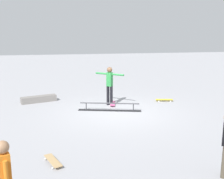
{
  "coord_description": "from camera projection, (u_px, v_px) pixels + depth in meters",
  "views": [
    {
      "loc": [
        2.34,
        10.23,
        3.18
      ],
      "look_at": [
        0.31,
        0.21,
        1.0
      ],
      "focal_mm": 43.02,
      "sensor_mm": 36.0,
      "label": 1
    }
  ],
  "objects": [
    {
      "name": "loose_skateboard_natural",
      "position": [
        53.0,
        161.0,
        6.63
      ],
      "size": [
        0.47,
        0.82,
        0.09
      ],
      "rotation": [
        0.0,
        0.0,
        1.93
      ],
      "color": "tan",
      "rests_on": "ground_plane"
    },
    {
      "name": "skateboard_main",
      "position": [
        113.0,
        103.0,
        11.98
      ],
      "size": [
        0.38,
        0.82,
        0.09
      ],
      "rotation": [
        0.0,
        0.0,
        4.49
      ],
      "color": "#E05993",
      "rests_on": "ground_plane"
    },
    {
      "name": "grind_rail",
      "position": [
        110.0,
        107.0,
        11.11
      ],
      "size": [
        2.58,
        0.93,
        0.34
      ],
      "rotation": [
        0.0,
        0.0,
        -0.27
      ],
      "color": "black",
      "rests_on": "ground_plane"
    },
    {
      "name": "loose_skateboard_yellow",
      "position": [
        164.0,
        100.0,
        12.63
      ],
      "size": [
        0.82,
        0.38,
        0.09
      ],
      "rotation": [
        0.0,
        0.0,
        6.07
      ],
      "color": "yellow",
      "rests_on": "ground_plane"
    },
    {
      "name": "skater_main",
      "position": [
        110.0,
        83.0,
        11.78
      ],
      "size": [
        1.11,
        0.94,
        1.71
      ],
      "rotation": [
        0.0,
        0.0,
        5.59
      ],
      "color": "black",
      "rests_on": "ground_plane"
    },
    {
      "name": "ground_plane",
      "position": [
        119.0,
        112.0,
        10.92
      ],
      "size": [
        60.0,
        60.0,
        0.0
      ],
      "primitive_type": "plane",
      "color": "#9E9EA3"
    },
    {
      "name": "skate_ledge",
      "position": [
        39.0,
        99.0,
        12.47
      ],
      "size": [
        1.64,
        0.82,
        0.29
      ],
      "primitive_type": "cube",
      "rotation": [
        0.0,
        0.0,
        0.3
      ],
      "color": "gray",
      "rests_on": "ground_plane"
    }
  ]
}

